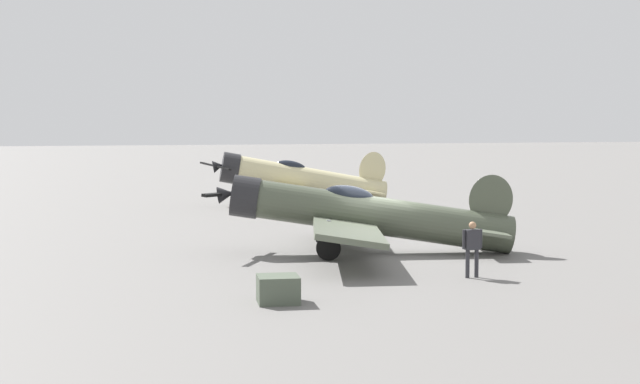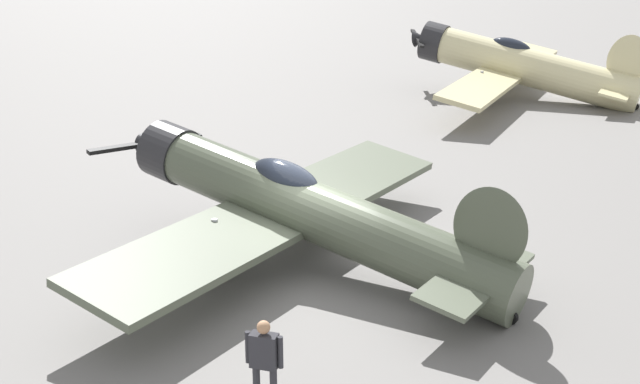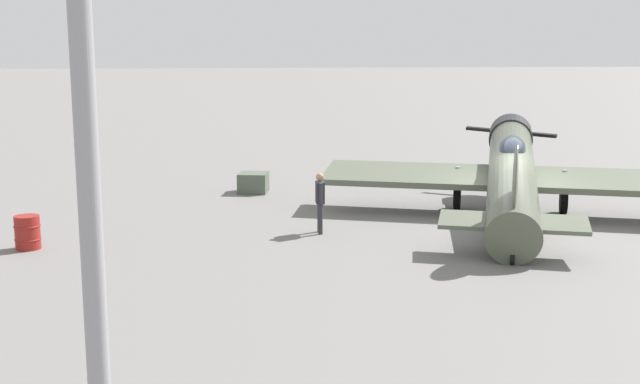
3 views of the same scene
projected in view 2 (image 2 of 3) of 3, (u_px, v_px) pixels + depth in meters
ground_plane at (320, 268)px, 17.82m from camera, size 400.00×400.00×0.00m
airplane_foreground at (300, 208)px, 17.66m from camera, size 10.98×10.49×2.80m
airplane_mid_apron at (519, 66)px, 33.39m from camera, size 13.52×9.90×3.29m
ground_crew_mechanic at (264, 357)px, 12.44m from camera, size 0.25×0.62×1.60m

